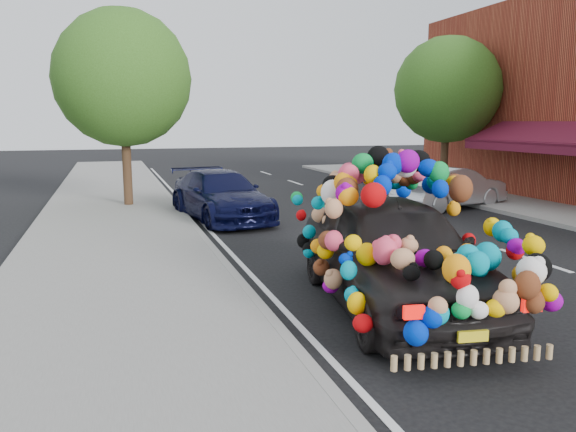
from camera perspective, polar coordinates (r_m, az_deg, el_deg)
name	(u,v)px	position (r m, az deg, el deg)	size (l,w,h in m)	color
ground	(368,275)	(10.20, 8.13, -5.95)	(100.00, 100.00, 0.00)	black
sidewalk	(118,294)	(9.23, -16.92, -7.57)	(4.00, 60.00, 0.12)	gray
kerb	(240,283)	(9.43, -4.93, -6.77)	(0.15, 60.00, 0.13)	gray
lane_markings	(533,260)	(12.17, 23.63, -4.11)	(6.00, 50.00, 0.01)	silver
tree_near_sidewalk	(123,78)	(18.39, -16.43, 13.27)	(4.20, 4.20, 6.13)	#332114
tree_far_b	(447,90)	(22.54, 15.89, 12.21)	(4.00, 4.00, 5.90)	#332114
plush_art_car	(393,227)	(8.33, 10.63, -1.13)	(2.99, 5.33, 2.31)	black
navy_sedan	(221,195)	(15.83, -6.84, 2.11)	(1.90, 4.67, 1.36)	black
silver_hatchback	(450,188)	(18.46, 16.17, 2.80)	(1.39, 4.00, 1.32)	#B8BCC1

